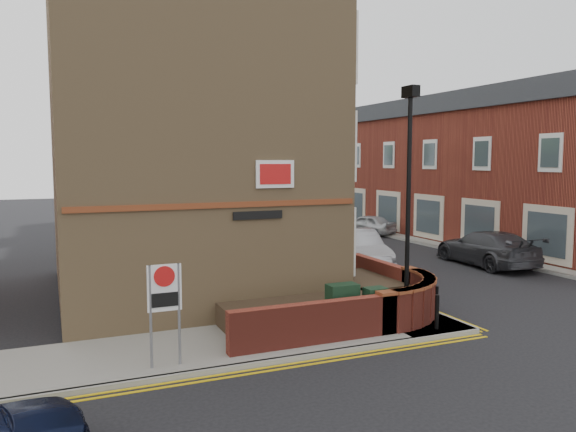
# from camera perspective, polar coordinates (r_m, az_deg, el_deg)

# --- Properties ---
(ground) EXTENTS (120.00, 120.00, 0.00)m
(ground) POSITION_cam_1_polar(r_m,az_deg,el_deg) (14.02, 9.23, -13.09)
(ground) COLOR black
(ground) RESTS_ON ground
(pavement_corner) EXTENTS (13.00, 3.00, 0.12)m
(pavement_corner) POSITION_cam_1_polar(r_m,az_deg,el_deg) (13.93, -6.84, -12.92)
(pavement_corner) COLOR gray
(pavement_corner) RESTS_ON ground
(pavement_main) EXTENTS (2.00, 32.00, 0.12)m
(pavement_main) POSITION_cam_1_polar(r_m,az_deg,el_deg) (29.03, -4.44, -3.10)
(pavement_main) COLOR gray
(pavement_main) RESTS_ON ground
(pavement_far) EXTENTS (4.00, 40.00, 0.12)m
(pavement_far) POSITION_cam_1_polar(r_m,az_deg,el_deg) (31.79, 16.56, -2.55)
(pavement_far) COLOR gray
(pavement_far) RESTS_ON ground
(kerb_side) EXTENTS (13.00, 0.15, 0.12)m
(kerb_side) POSITION_cam_1_polar(r_m,az_deg,el_deg) (12.58, -4.86, -14.98)
(kerb_side) COLOR gray
(kerb_side) RESTS_ON ground
(kerb_main_near) EXTENTS (0.15, 32.00, 0.12)m
(kerb_main_near) POSITION_cam_1_polar(r_m,az_deg,el_deg) (29.36, -2.59, -2.99)
(kerb_main_near) COLOR gray
(kerb_main_near) RESTS_ON ground
(kerb_main_far) EXTENTS (0.15, 40.00, 0.12)m
(kerb_main_far) POSITION_cam_1_polar(r_m,az_deg,el_deg) (30.56, 13.67, -2.80)
(kerb_main_far) COLOR gray
(kerb_main_far) RESTS_ON ground
(yellow_lines_side) EXTENTS (13.00, 0.28, 0.01)m
(yellow_lines_side) POSITION_cam_1_polar(r_m,az_deg,el_deg) (12.37, -4.48, -15.60)
(yellow_lines_side) COLOR gold
(yellow_lines_side) RESTS_ON ground
(yellow_lines_main) EXTENTS (0.28, 32.00, 0.01)m
(yellow_lines_main) POSITION_cam_1_polar(r_m,az_deg,el_deg) (29.45, -2.13, -3.06)
(yellow_lines_main) COLOR gold
(yellow_lines_main) RESTS_ON ground
(corner_building) EXTENTS (8.95, 10.40, 13.60)m
(corner_building) POSITION_cam_1_polar(r_m,az_deg,el_deg) (19.74, -10.58, 10.64)
(corner_building) COLOR #9C7C53
(corner_building) RESTS_ON ground
(garden_wall) EXTENTS (6.80, 6.00, 1.20)m
(garden_wall) POSITION_cam_1_polar(r_m,az_deg,el_deg) (16.08, 4.39, -10.55)
(garden_wall) COLOR maroon
(garden_wall) RESTS_ON ground
(lamppost) EXTENTS (0.25, 0.50, 6.30)m
(lamppost) POSITION_cam_1_polar(r_m,az_deg,el_deg) (15.21, 12.12, 1.23)
(lamppost) COLOR black
(lamppost) RESTS_ON pavement_corner
(utility_cabinet_large) EXTENTS (0.80, 0.45, 1.20)m
(utility_cabinet_large) POSITION_cam_1_polar(r_m,az_deg,el_deg) (14.73, 5.54, -9.18)
(utility_cabinet_large) COLOR #16331D
(utility_cabinet_large) RESTS_ON pavement_corner
(utility_cabinet_small) EXTENTS (0.55, 0.40, 1.10)m
(utility_cabinet_small) POSITION_cam_1_polar(r_m,az_deg,el_deg) (14.89, 8.84, -9.26)
(utility_cabinet_small) COLOR #16331D
(utility_cabinet_small) RESTS_ON pavement_corner
(bollard_near) EXTENTS (0.11, 0.11, 0.90)m
(bollard_near) POSITION_cam_1_polar(r_m,az_deg,el_deg) (15.28, 14.89, -9.39)
(bollard_near) COLOR black
(bollard_near) RESTS_ON pavement_corner
(bollard_far) EXTENTS (0.11, 0.11, 0.90)m
(bollard_far) POSITION_cam_1_polar(r_m,az_deg,el_deg) (16.25, 14.83, -8.48)
(bollard_far) COLOR black
(bollard_far) RESTS_ON pavement_corner
(zone_sign) EXTENTS (0.72, 0.07, 2.20)m
(zone_sign) POSITION_cam_1_polar(r_m,az_deg,el_deg) (12.22, -12.43, -7.94)
(zone_sign) COLOR slate
(zone_sign) RESTS_ON pavement_corner
(far_terrace) EXTENTS (5.40, 30.40, 8.00)m
(far_terrace) POSITION_cam_1_polar(r_m,az_deg,el_deg) (35.54, 14.50, 4.80)
(far_terrace) COLOR maroon
(far_terrace) RESTS_ON ground
(far_terrace_cream) EXTENTS (5.40, 12.40, 8.00)m
(far_terrace_cream) POSITION_cam_1_polar(r_m,az_deg,el_deg) (53.74, 0.68, 5.24)
(far_terrace_cream) COLOR beige
(far_terrace_cream) RESTS_ON ground
(tree_near) EXTENTS (3.64, 3.65, 6.70)m
(tree_near) POSITION_cam_1_polar(r_m,az_deg,el_deg) (26.84, -3.17, 6.14)
(tree_near) COLOR #382B1E
(tree_near) RESTS_ON pavement_main
(tree_mid) EXTENTS (4.03, 4.03, 7.42)m
(tree_mid) POSITION_cam_1_polar(r_m,az_deg,el_deg) (34.47, -7.74, 6.83)
(tree_mid) COLOR #382B1E
(tree_mid) RESTS_ON pavement_main
(tree_far) EXTENTS (3.81, 3.81, 7.00)m
(tree_far) POSITION_cam_1_polar(r_m,az_deg,el_deg) (42.24, -10.63, 6.19)
(tree_far) COLOR #382B1E
(tree_far) RESTS_ON pavement_main
(traffic_light_assembly) EXTENTS (0.20, 0.16, 4.20)m
(traffic_light_assembly) POSITION_cam_1_polar(r_m,az_deg,el_deg) (37.46, -8.30, 3.03)
(traffic_light_assembly) COLOR black
(traffic_light_assembly) RESTS_ON pavement_main
(silver_car_near) EXTENTS (2.58, 5.02, 1.58)m
(silver_car_near) POSITION_cam_1_polar(r_m,az_deg,el_deg) (23.76, 6.98, -3.31)
(silver_car_near) COLOR #93949A
(silver_car_near) RESTS_ON ground
(red_car_main) EXTENTS (2.75, 4.94, 1.31)m
(red_car_main) POSITION_cam_1_polar(r_m,az_deg,el_deg) (32.74, -3.75, -1.04)
(red_car_main) COLOR maroon
(red_car_main) RESTS_ON ground
(grey_car_far) EXTENTS (2.49, 5.33, 1.51)m
(grey_car_far) POSITION_cam_1_polar(r_m,az_deg,el_deg) (25.46, 19.49, -3.08)
(grey_car_far) COLOR #34353A
(grey_car_far) RESTS_ON ground
(silver_car_far) EXTENTS (2.76, 3.88, 1.23)m
(silver_car_far) POSITION_cam_1_polar(r_m,az_deg,el_deg) (34.26, 8.02, -0.85)
(silver_car_far) COLOR #B8BBC0
(silver_car_far) RESTS_ON ground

